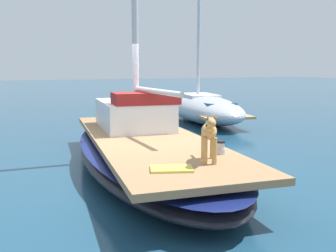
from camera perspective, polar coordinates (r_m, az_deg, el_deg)
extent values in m
plane|color=navy|center=(7.62, -3.17, -6.49)|extent=(120.00, 120.00, 0.00)
ellipsoid|color=black|center=(7.55, -3.19, -4.44)|extent=(3.35, 7.45, 0.56)
ellipsoid|color=navy|center=(7.51, -3.20, -3.10)|extent=(3.37, 7.49, 0.08)
cube|color=#A37A51|center=(7.48, -3.21, -1.97)|extent=(2.84, 6.82, 0.10)
cylinder|color=silver|center=(7.22, -1.86, 5.24)|extent=(0.10, 2.20, 0.10)
cube|color=silver|center=(8.58, -5.26, 1.74)|extent=(1.66, 2.35, 0.60)
cube|color=maroon|center=(7.82, -3.41, 4.18)|extent=(1.41, 0.86, 0.24)
ellipsoid|color=tan|center=(5.46, 6.20, -0.72)|extent=(0.43, 0.56, 0.22)
cylinder|color=tan|center=(5.33, 7.00, -3.76)|extent=(0.07, 0.07, 0.38)
cylinder|color=tan|center=(5.32, 5.58, -3.76)|extent=(0.07, 0.07, 0.38)
cylinder|color=tan|center=(5.69, 6.69, -2.97)|extent=(0.07, 0.07, 0.38)
cylinder|color=tan|center=(5.68, 5.36, -2.97)|extent=(0.07, 0.07, 0.38)
cylinder|color=tan|center=(5.21, 6.40, 0.06)|extent=(0.18, 0.22, 0.19)
ellipsoid|color=tan|center=(5.08, 6.51, 0.48)|extent=(0.22, 0.25, 0.13)
cone|color=#45331C|center=(5.08, 7.03, 1.15)|extent=(0.05, 0.05, 0.06)
cone|color=#45331C|center=(5.07, 6.02, 1.15)|extent=(0.05, 0.05, 0.06)
torus|color=black|center=(5.21, 6.40, 0.06)|extent=(0.17, 0.17, 0.10)
cylinder|color=tan|center=(5.81, 5.94, 0.15)|extent=(0.14, 0.22, 0.12)
cylinder|color=#B7B7BC|center=(6.03, 7.85, -3.79)|extent=(0.16, 0.16, 0.08)
cylinder|color=#B7B7BC|center=(6.01, 7.87, -2.95)|extent=(0.13, 0.13, 0.10)
cylinder|color=black|center=(5.99, 7.88, -2.34)|extent=(0.15, 0.15, 0.03)
cube|color=#D8D14C|center=(5.06, 0.54, -6.43)|extent=(0.65, 0.54, 0.03)
ellipsoid|color=#B2B7C1|center=(14.24, 5.27, 2.63)|extent=(3.08, 6.16, 0.99)
cube|color=tan|center=(14.25, 5.27, 2.45)|extent=(2.57, 5.51, 0.08)
cube|color=silver|center=(14.63, 4.70, 3.80)|extent=(1.43, 1.94, 0.52)
cube|color=navy|center=(13.26, 6.78, 2.92)|extent=(1.33, 1.92, 0.36)
cylinder|color=silver|center=(14.81, 4.65, 15.02)|extent=(0.12, 0.12, 6.36)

